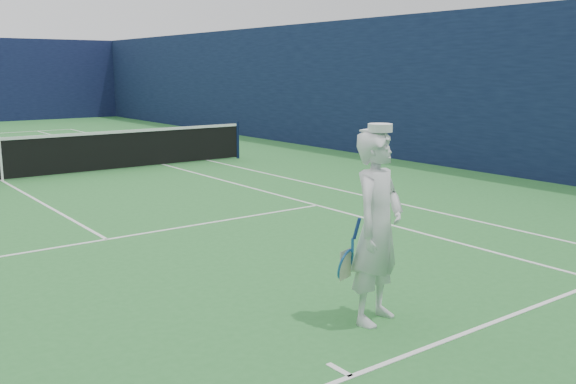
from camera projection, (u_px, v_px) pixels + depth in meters
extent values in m
plane|color=#2C7532|center=(3.00, 181.00, 14.74)|extent=(80.00, 80.00, 0.00)
cube|color=white|center=(351.00, 377.00, 5.39)|extent=(11.03, 0.06, 0.01)
cube|color=white|center=(210.00, 161.00, 17.96)|extent=(0.06, 23.83, 0.01)
cube|color=white|center=(166.00, 165.00, 17.16)|extent=(0.06, 23.77, 0.01)
cube|color=white|center=(107.00, 239.00, 9.70)|extent=(8.23, 0.06, 0.01)
cube|color=white|center=(3.00, 181.00, 14.74)|extent=(0.06, 12.80, 0.01)
cube|color=white|center=(339.00, 370.00, 5.50)|extent=(0.06, 0.30, 0.01)
cube|color=#0F1837|center=(334.00, 86.00, 20.23)|extent=(0.12, 36.12, 4.00)
cylinder|color=#141E4C|center=(238.00, 140.00, 18.39)|extent=(0.09, 0.09, 1.07)
cube|color=black|center=(1.00, 160.00, 14.65)|extent=(12.79, 0.02, 0.92)
cube|color=white|center=(1.00, 161.00, 14.65)|extent=(0.05, 0.03, 0.94)
imported|color=white|center=(377.00, 228.00, 6.42)|extent=(0.83, 0.67, 1.96)
cylinder|color=white|center=(380.00, 128.00, 6.23)|extent=(0.24, 0.24, 0.08)
cube|color=white|center=(368.00, 130.00, 6.31)|extent=(0.20, 0.15, 0.02)
cylinder|color=navy|center=(357.00, 229.00, 6.23)|extent=(0.06, 0.10, 0.22)
cube|color=#1C5499|center=(353.00, 245.00, 6.31)|extent=(0.03, 0.03, 0.14)
torus|color=#1C5499|center=(346.00, 264.00, 6.37)|extent=(0.31, 0.19, 0.29)
cube|color=beige|center=(346.00, 264.00, 6.37)|extent=(0.21, 0.07, 0.30)
sphere|color=#BBD318|center=(381.00, 212.00, 6.67)|extent=(0.07, 0.07, 0.07)
sphere|color=#BBD318|center=(381.00, 208.00, 6.71)|extent=(0.07, 0.07, 0.07)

